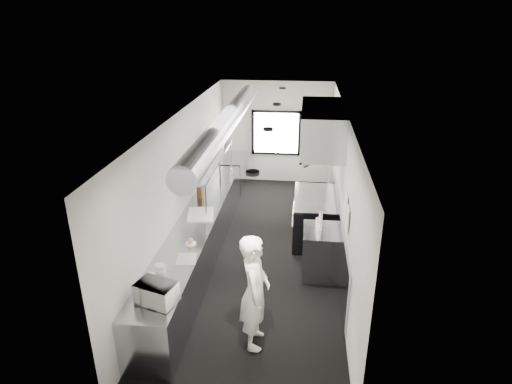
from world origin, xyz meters
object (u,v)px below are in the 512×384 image
(squeeze_bottle_d, at_px, (317,222))
(squeeze_bottle_e, at_px, (321,218))
(cutting_board, at_px, (201,214))
(plate_stack_a, at_px, (199,166))
(pass_shelf, at_px, (211,161))
(squeeze_bottle_a, at_px, (319,234))
(plate_stack_d, at_px, (218,139))
(deli_tub_b, at_px, (160,268))
(plate_stack_c, at_px, (212,149))
(squeeze_bottle_b, at_px, (320,229))
(range, at_px, (314,217))
(line_cook, at_px, (255,292))
(prep_counter, at_px, (198,240))
(far_work_table, at_px, (231,174))
(bottle_station, at_px, (320,252))
(squeeze_bottle_c, at_px, (318,227))
(small_plate, at_px, (191,244))
(exhaust_hood, at_px, (322,128))
(plate_stack_b, at_px, (206,159))
(microwave, at_px, (156,293))
(knife_block, at_px, (201,190))
(deli_tub_a, at_px, (151,277))

(squeeze_bottle_d, relative_size, squeeze_bottle_e, 0.85)
(cutting_board, relative_size, plate_stack_a, 2.41)
(pass_shelf, relative_size, squeeze_bottle_a, 17.96)
(plate_stack_a, height_order, plate_stack_d, plate_stack_d)
(deli_tub_b, xyz_separation_m, squeeze_bottle_d, (2.33, 1.73, 0.03))
(plate_stack_c, distance_m, squeeze_bottle_b, 3.15)
(squeeze_bottle_d, bearing_deg, range, 91.18)
(squeeze_bottle_e, bearing_deg, line_cook, -113.32)
(prep_counter, relative_size, far_work_table, 5.00)
(squeeze_bottle_b, distance_m, squeeze_bottle_d, 0.28)
(far_work_table, bearing_deg, squeeze_bottle_a, -61.97)
(cutting_board, relative_size, squeeze_bottle_e, 3.24)
(bottle_station, relative_size, squeeze_bottle_c, 5.46)
(far_work_table, xyz_separation_m, squeeze_bottle_b, (2.26, -4.04, 0.54))
(pass_shelf, relative_size, line_cook, 1.72)
(cutting_board, bearing_deg, squeeze_bottle_b, -12.83)
(small_plate, relative_size, squeeze_bottle_e, 0.92)
(squeeze_bottle_b, height_order, squeeze_bottle_d, squeeze_bottle_b)
(prep_counter, bearing_deg, line_cook, -57.82)
(cutting_board, relative_size, plate_stack_d, 1.57)
(prep_counter, bearing_deg, exhaust_hood, 28.11)
(prep_counter, height_order, cutting_board, cutting_board)
(cutting_board, bearing_deg, plate_stack_d, 91.56)
(bottle_station, distance_m, squeeze_bottle_c, 0.54)
(plate_stack_d, bearing_deg, squeeze_bottle_b, -49.36)
(plate_stack_b, xyz_separation_m, squeeze_bottle_e, (2.31, -0.96, -0.73))
(exhaust_hood, bearing_deg, microwave, -120.36)
(range, bearing_deg, squeeze_bottle_e, -85.24)
(pass_shelf, height_order, squeeze_bottle_b, pass_shelf)
(squeeze_bottle_a, bearing_deg, plate_stack_d, 128.63)
(far_work_table, bearing_deg, squeeze_bottle_b, -60.73)
(plate_stack_b, xyz_separation_m, squeeze_bottle_a, (2.27, -1.57, -0.74))
(microwave, height_order, plate_stack_b, plate_stack_b)
(plate_stack_c, bearing_deg, far_work_table, 88.89)
(plate_stack_c, bearing_deg, plate_stack_d, 89.49)
(line_cook, distance_m, plate_stack_a, 3.21)
(deli_tub_b, bearing_deg, small_plate, 74.38)
(microwave, height_order, squeeze_bottle_e, microwave)
(plate_stack_d, relative_size, squeeze_bottle_a, 2.43)
(exhaust_hood, xyz_separation_m, squeeze_bottle_b, (0.02, -1.54, -1.40))
(exhaust_hood, relative_size, cutting_board, 3.45)
(knife_block, height_order, squeeze_bottle_a, knife_block)
(knife_block, relative_size, plate_stack_b, 0.83)
(plate_stack_c, distance_m, squeeze_bottle_c, 3.07)
(prep_counter, distance_m, deli_tub_a, 2.11)
(prep_counter, bearing_deg, deli_tub_a, -94.93)
(pass_shelf, bearing_deg, deli_tub_a, -92.19)
(far_work_table, xyz_separation_m, small_plate, (0.12, -4.65, 0.46))
(far_work_table, distance_m, deli_tub_a, 5.77)
(plate_stack_d, height_order, squeeze_bottle_b, plate_stack_d)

